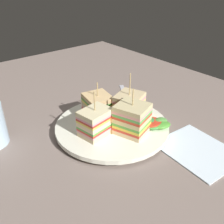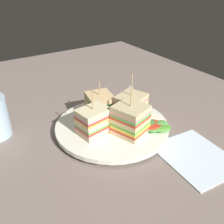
% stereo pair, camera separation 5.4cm
% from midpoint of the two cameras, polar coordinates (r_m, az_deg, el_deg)
% --- Properties ---
extents(ground_plane, '(1.24, 0.91, 0.02)m').
position_cam_midpoint_polar(ground_plane, '(0.57, -2.72, -4.93)').
color(ground_plane, slate).
extents(plate, '(0.24, 0.24, 0.02)m').
position_cam_midpoint_polar(plate, '(0.56, -2.77, -3.33)').
color(plate, white).
rests_on(plate, ground_plane).
extents(sandwich_wedge_0, '(0.08, 0.07, 0.10)m').
position_cam_midpoint_polar(sandwich_wedge_0, '(0.51, 1.46, -1.60)').
color(sandwich_wedge_0, beige).
rests_on(sandwich_wedge_0, plate).
extents(sandwich_wedge_1, '(0.07, 0.08, 0.10)m').
position_cam_midpoint_polar(sandwich_wedge_1, '(0.57, 0.83, 1.45)').
color(sandwich_wedge_1, '#D4C387').
rests_on(sandwich_wedge_1, plate).
extents(sandwich_wedge_2, '(0.07, 0.06, 0.08)m').
position_cam_midpoint_polar(sandwich_wedge_2, '(0.58, -5.82, 1.35)').
color(sandwich_wedge_2, beige).
rests_on(sandwich_wedge_2, plate).
extents(sandwich_wedge_3, '(0.06, 0.07, 0.10)m').
position_cam_midpoint_polar(sandwich_wedge_3, '(0.51, -6.71, -2.38)').
color(sandwich_wedge_3, beige).
rests_on(sandwich_wedge_3, plate).
extents(salad_garnish, '(0.06, 0.06, 0.01)m').
position_cam_midpoint_polar(salad_garnish, '(0.55, 6.95, -2.56)').
color(salad_garnish, '#59A047').
rests_on(salad_garnish, plate).
extents(spoon, '(0.14, 0.10, 0.01)m').
position_cam_midpoint_polar(spoon, '(0.67, 1.36, 2.19)').
color(spoon, silver).
rests_on(spoon, ground_plane).
extents(napkin, '(0.15, 0.13, 0.01)m').
position_cam_midpoint_polar(napkin, '(0.52, 15.80, -8.19)').
color(napkin, white).
rests_on(napkin, ground_plane).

